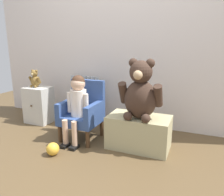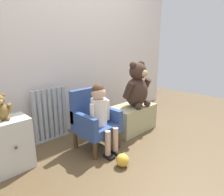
{
  "view_description": "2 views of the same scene",
  "coord_description": "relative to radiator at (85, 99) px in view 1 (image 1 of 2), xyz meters",
  "views": [
    {
      "loc": [
        0.95,
        -1.46,
        1.03
      ],
      "look_at": [
        0.11,
        0.55,
        0.49
      ],
      "focal_mm": 35.0,
      "sensor_mm": 36.0,
      "label": 1
    },
    {
      "loc": [
        -1.53,
        -1.03,
        1.1
      ],
      "look_at": [
        0.04,
        0.56,
        0.5
      ],
      "focal_mm": 32.0,
      "sensor_mm": 36.0,
      "label": 2
    }
  ],
  "objects": [
    {
      "name": "large_teddy_bear",
      "position": [
        0.91,
        -0.55,
        0.28
      ],
      "size": [
        0.42,
        0.29,
        0.57
      ],
      "color": "#3E2A20",
      "rests_on": "low_bench"
    },
    {
      "name": "small_teddy_bear",
      "position": [
        -0.58,
        -0.28,
        0.27
      ],
      "size": [
        0.17,
        0.12,
        0.23
      ],
      "color": "brown",
      "rests_on": "small_dresser"
    },
    {
      "name": "ground_plane",
      "position": [
        0.49,
        -1.04,
        -0.31
      ],
      "size": [
        6.0,
        6.0,
        0.0
      ],
      "primitive_type": "plane",
      "color": "brown"
    },
    {
      "name": "child_figure",
      "position": [
        0.25,
        -0.6,
        0.16
      ],
      "size": [
        0.25,
        0.35,
        0.72
      ],
      "color": "white",
      "rests_on": "ground_plane"
    },
    {
      "name": "low_bench",
      "position": [
        0.89,
        -0.5,
        -0.14
      ],
      "size": [
        0.62,
        0.35,
        0.33
      ],
      "primitive_type": "cube",
      "color": "tan",
      "rests_on": "ground_plane"
    },
    {
      "name": "small_dresser",
      "position": [
        -0.55,
        -0.29,
        -0.07
      ],
      "size": [
        0.33,
        0.28,
        0.48
      ],
      "color": "beige",
      "rests_on": "ground_plane"
    },
    {
      "name": "child_armchair",
      "position": [
        0.25,
        -0.49,
        0.01
      ],
      "size": [
        0.4,
        0.4,
        0.64
      ],
      "color": "#304A84",
      "rests_on": "ground_plane"
    },
    {
      "name": "back_wall",
      "position": [
        0.49,
        0.12,
        0.89
      ],
      "size": [
        3.8,
        0.05,
        2.4
      ],
      "primitive_type": "cube",
      "color": "silver",
      "rests_on": "ground_plane"
    },
    {
      "name": "radiator",
      "position": [
        0.0,
        0.0,
        0.0
      ],
      "size": [
        0.43,
        0.05,
        0.62
      ],
      "color": "#A6ADB3",
      "rests_on": "ground_plane"
    },
    {
      "name": "toy_ball",
      "position": [
        0.19,
        -0.97,
        -0.24
      ],
      "size": [
        0.12,
        0.12,
        0.12
      ],
      "primitive_type": "sphere",
      "color": "gold",
      "rests_on": "ground_plane"
    }
  ]
}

